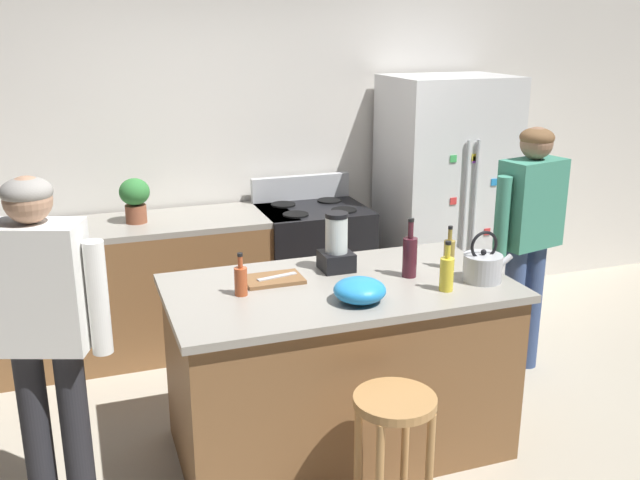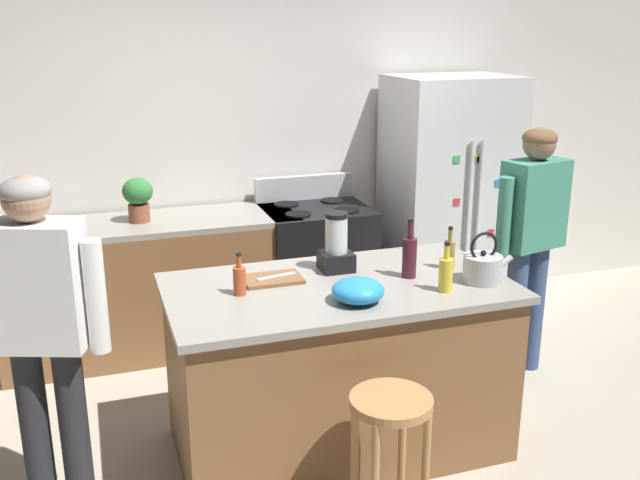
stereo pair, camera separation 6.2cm
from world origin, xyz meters
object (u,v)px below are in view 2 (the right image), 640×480
(potted_plant, at_px, (138,197))
(bar_stool, at_px, (390,430))
(stove_range, at_px, (316,268))
(cutting_board, at_px, (273,279))
(bottle_vinegar, at_px, (449,253))
(chef_knife, at_px, (276,276))
(person_by_island_left, at_px, (41,319))
(bottle_cooking_sauce, at_px, (239,279))
(mixing_bowl, at_px, (358,291))
(person_by_sink_right, at_px, (532,229))
(bottle_wine, at_px, (409,256))
(blender_appliance, at_px, (336,246))
(bottle_soda, at_px, (446,273))
(refrigerator, at_px, (448,199))
(tea_kettle, at_px, (483,267))
(kitchen_island, at_px, (338,367))

(potted_plant, bearing_deg, bar_stool, -70.06)
(stove_range, height_order, cutting_board, stove_range)
(bottle_vinegar, bearing_deg, chef_knife, 172.98)
(person_by_island_left, bearing_deg, bottle_vinegar, 3.79)
(bottle_cooking_sauce, bearing_deg, mixing_bowl, -27.92)
(person_by_sink_right, relative_size, potted_plant, 5.38)
(person_by_sink_right, distance_m, mixing_bowl, 1.60)
(person_by_island_left, distance_m, mixing_bowl, 1.43)
(stove_range, height_order, chef_knife, stove_range)
(bottle_cooking_sauce, distance_m, mixing_bowl, 0.58)
(bar_stool, relative_size, bottle_wine, 2.19)
(person_by_sink_right, bearing_deg, cutting_board, -170.82)
(potted_plant, distance_m, cutting_board, 1.51)
(bottle_vinegar, bearing_deg, mixing_bowl, -155.70)
(blender_appliance, xyz_separation_m, chef_knife, (-0.35, -0.06, -0.11))
(mixing_bowl, distance_m, cutting_board, 0.52)
(bottle_soda, distance_m, mixing_bowl, 0.46)
(refrigerator, relative_size, tea_kettle, 6.71)
(person_by_sink_right, bearing_deg, chef_knife, -170.72)
(refrigerator, relative_size, cutting_board, 6.16)
(potted_plant, xyz_separation_m, cutting_board, (0.55, -1.39, -0.16))
(person_by_sink_right, distance_m, cutting_board, 1.78)
(kitchen_island, relative_size, mixing_bowl, 6.93)
(blender_appliance, distance_m, bottle_cooking_sauce, 0.60)
(person_by_sink_right, relative_size, mixing_bowl, 6.37)
(person_by_sink_right, xyz_separation_m, bottle_cooking_sauce, (-1.96, -0.42, 0.04))
(bar_stool, distance_m, chef_knife, 1.02)
(person_by_island_left, distance_m, bar_stool, 1.59)
(mixing_bowl, bearing_deg, bottle_cooking_sauce, 152.08)
(bar_stool, bearing_deg, tea_kettle, 36.12)
(bottle_cooking_sauce, distance_m, chef_knife, 0.26)
(person_by_island_left, xyz_separation_m, bar_stool, (1.39, -0.64, -0.45))
(mixing_bowl, bearing_deg, kitchen_island, 91.49)
(bottle_soda, relative_size, bottle_vinegar, 1.08)
(bottle_wine, bearing_deg, potted_plant, 128.59)
(tea_kettle, relative_size, chef_knife, 1.25)
(bar_stool, distance_m, bottle_soda, 0.85)
(blender_appliance, height_order, bottle_cooking_sauce, blender_appliance)
(bar_stool, xyz_separation_m, cutting_board, (-0.28, 0.90, 0.41))
(blender_appliance, bearing_deg, stove_range, 76.41)
(refrigerator, height_order, person_by_sink_right, refrigerator)
(stove_range, bearing_deg, kitchen_island, -103.98)
(stove_range, xyz_separation_m, bottle_wine, (0.01, -1.54, 0.57))
(bottle_wine, xyz_separation_m, cutting_board, (-0.69, 0.17, -0.11))
(mixing_bowl, xyz_separation_m, chef_knife, (-0.29, 0.41, -0.03))
(person_by_island_left, relative_size, bottle_vinegar, 6.86)
(refrigerator, bearing_deg, person_by_island_left, -150.77)
(bottle_vinegar, bearing_deg, bottle_wine, -168.65)
(stove_range, relative_size, bottle_wine, 3.54)
(bar_stool, xyz_separation_m, bottle_soda, (0.50, 0.48, 0.50))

